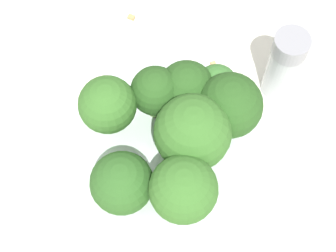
# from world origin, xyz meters

# --- Properties ---
(ground_plane) EXTENTS (3.00, 3.00, 0.00)m
(ground_plane) POSITION_xyz_m (0.00, 0.00, 0.00)
(ground_plane) COLOR silver
(bowl) EXTENTS (0.16, 0.16, 0.04)m
(bowl) POSITION_xyz_m (0.00, 0.00, 0.02)
(bowl) COLOR silver
(bowl) RESTS_ON ground_plane
(broccoli_floret_0) EXTENTS (0.06, 0.06, 0.07)m
(broccoli_floret_0) POSITION_xyz_m (0.02, 0.01, 0.08)
(broccoli_floret_0) COLOR #7A9E5B
(broccoli_floret_0) RESTS_ON bowl
(broccoli_floret_1) EXTENTS (0.04, 0.04, 0.05)m
(broccoli_floret_1) POSITION_xyz_m (-0.03, 0.01, 0.08)
(broccoli_floret_1) COLOR #7A9E5B
(broccoli_floret_1) RESTS_ON bowl
(broccoli_floret_2) EXTENTS (0.05, 0.05, 0.05)m
(broccoli_floret_2) POSITION_xyz_m (-0.02, 0.03, 0.07)
(broccoli_floret_2) COLOR #84AD66
(broccoli_floret_2) RESTS_ON bowl
(broccoli_floret_3) EXTENTS (0.05, 0.05, 0.05)m
(broccoli_floret_3) POSITION_xyz_m (0.01, -0.05, 0.07)
(broccoli_floret_3) COLOR #8EB770
(broccoli_floret_3) RESTS_ON bowl
(broccoli_floret_4) EXTENTS (0.05, 0.05, 0.06)m
(broccoli_floret_4) POSITION_xyz_m (0.05, -0.02, 0.08)
(broccoli_floret_4) COLOR #7A9E5B
(broccoli_floret_4) RESTS_ON bowl
(broccoli_floret_5) EXTENTS (0.05, 0.05, 0.06)m
(broccoli_floret_5) POSITION_xyz_m (0.01, 0.05, 0.08)
(broccoli_floret_5) COLOR #8EB770
(broccoli_floret_5) RESTS_ON bowl
(broccoli_floret_6) EXTENTS (0.05, 0.05, 0.06)m
(broccoli_floret_6) POSITION_xyz_m (-0.04, -0.03, 0.08)
(broccoli_floret_6) COLOR #8EB770
(broccoli_floret_6) RESTS_ON bowl
(broccoli_floret_7) EXTENTS (0.03, 0.03, 0.04)m
(broccoli_floret_7) POSITION_xyz_m (-0.01, 0.06, 0.07)
(broccoli_floret_7) COLOR #84AD66
(broccoli_floret_7) RESTS_ON bowl
(pepper_shaker) EXTENTS (0.03, 0.03, 0.08)m
(pepper_shaker) POSITION_xyz_m (-0.00, 0.13, 0.04)
(pepper_shaker) COLOR #B2B7BC
(pepper_shaker) RESTS_ON ground_plane
(almond_crumb_0) EXTENTS (0.01, 0.01, 0.01)m
(almond_crumb_0) POSITION_xyz_m (-0.05, 0.10, 0.00)
(almond_crumb_0) COLOR tan
(almond_crumb_0) RESTS_ON ground_plane
(almond_crumb_1) EXTENTS (0.01, 0.01, 0.01)m
(almond_crumb_1) POSITION_xyz_m (-0.15, 0.06, 0.00)
(almond_crumb_1) COLOR tan
(almond_crumb_1) RESTS_ON ground_plane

